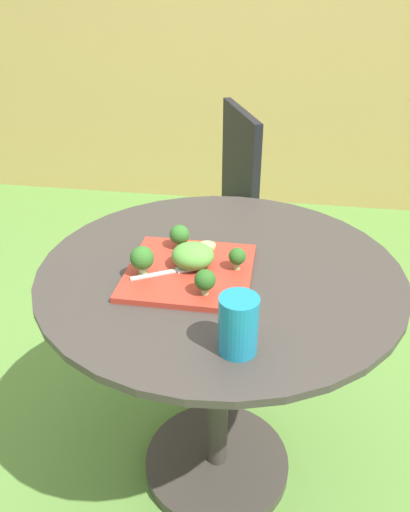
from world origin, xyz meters
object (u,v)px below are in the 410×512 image
object	(u,v)px
salad_plate	(189,272)
drinking_glass	(238,328)
fork	(170,272)
patio_chair	(212,205)

from	to	relation	value
salad_plate	drinking_glass	distance (m)	0.29
drinking_glass	fork	size ratio (longest dim) A/B	0.82
patio_chair	salad_plate	size ratio (longest dim) A/B	3.09
salad_plate	fork	distance (m)	0.05
patio_chair	fork	bearing A→B (deg)	-87.97
patio_chair	drinking_glass	distance (m)	1.15
patio_chair	fork	xyz separation A→B (m)	(0.03, -0.87, 0.22)
patio_chair	fork	size ratio (longest dim) A/B	6.31
drinking_glass	salad_plate	bearing A→B (deg)	119.12
patio_chair	fork	world-z (taller)	patio_chair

